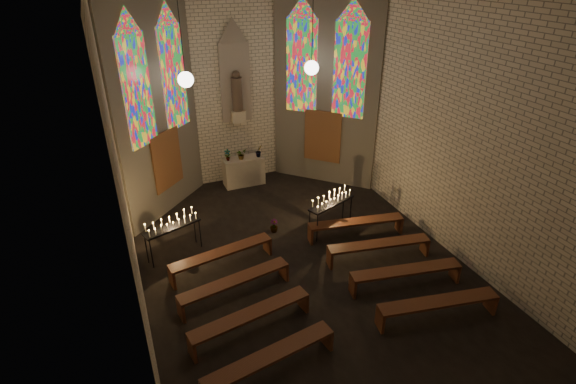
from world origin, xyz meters
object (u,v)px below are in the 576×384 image
(altar, at_px, (244,171))
(votive_stand_left, at_px, (172,224))
(aisle_flower_pot, at_px, (274,226))
(votive_stand_right, at_px, (332,200))

(altar, height_order, votive_stand_left, votive_stand_left)
(aisle_flower_pot, xyz_separation_m, votive_stand_left, (-2.88, -0.05, 0.77))
(aisle_flower_pot, bearing_deg, votive_stand_right, -18.26)
(altar, bearing_deg, aisle_flower_pot, -92.12)
(altar, bearing_deg, votive_stand_right, -69.20)
(altar, xyz_separation_m, votive_stand_left, (-3.00, -3.38, 0.47))
(aisle_flower_pot, height_order, votive_stand_left, votive_stand_left)
(aisle_flower_pot, distance_m, votive_stand_left, 2.98)
(aisle_flower_pot, relative_size, votive_stand_right, 0.25)
(aisle_flower_pot, bearing_deg, votive_stand_left, -179.02)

